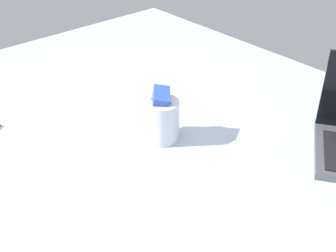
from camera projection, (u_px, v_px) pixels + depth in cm
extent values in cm
cube|color=silver|center=(168.00, 178.00, 117.01)|extent=(180.00, 140.00, 18.00)
cylinder|color=silver|center=(162.00, 120.00, 113.79)|extent=(9.00, 9.00, 11.00)
cube|color=yellow|center=(162.00, 128.00, 114.97)|extent=(5.34, 6.86, 4.61)
cube|color=#268C33|center=(167.00, 118.00, 115.22)|extent=(6.44, 7.55, 5.57)
cube|color=yellow|center=(162.00, 113.00, 113.06)|extent=(6.66, 6.32, 6.27)
cube|color=blue|center=(162.00, 107.00, 111.66)|extent=(6.36, 5.30, 5.19)
cube|color=blue|center=(161.00, 99.00, 110.95)|extent=(8.00, 6.98, 6.13)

